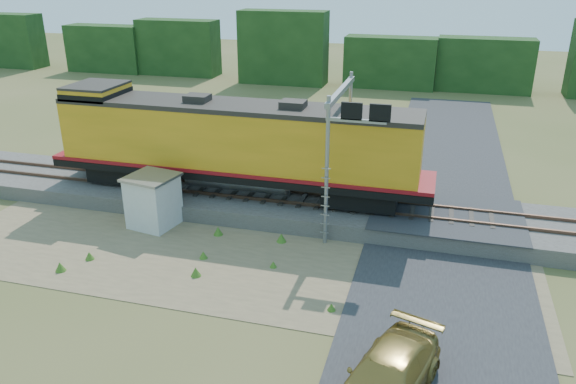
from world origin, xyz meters
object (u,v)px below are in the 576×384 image
(locomotive, at_px, (231,143))
(car, at_px, (387,379))
(shed, at_px, (153,201))
(signal_gantry, at_px, (345,123))

(locomotive, relative_size, car, 3.92)
(locomotive, distance_m, shed, 4.77)
(shed, xyz_separation_m, signal_gantry, (8.65, 2.52, 3.81))
(locomotive, bearing_deg, signal_gantry, -6.42)
(locomotive, bearing_deg, shed, -131.69)
(signal_gantry, height_order, car, signal_gantry)
(shed, bearing_deg, locomotive, 58.39)
(signal_gantry, relative_size, car, 1.36)
(signal_gantry, bearing_deg, shed, -163.77)
(car, bearing_deg, shed, 161.03)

